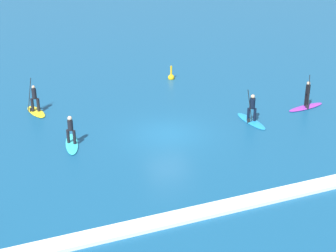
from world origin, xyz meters
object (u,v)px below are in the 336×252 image
object	(u,v)px
surfer_on_yellow_board	(35,106)
surfer_on_teal_board	(71,139)
surfer_on_blue_board	(252,114)
marker_buoy	(171,77)
surfer_on_purple_board	(307,102)

from	to	relation	value
surfer_on_yellow_board	surfer_on_teal_board	xyz separation A→B (m)	(1.15, -5.67, -0.06)
surfer_on_blue_board	surfer_on_teal_board	world-z (taller)	surfer_on_blue_board
marker_buoy	surfer_on_blue_board	bearing A→B (deg)	-82.11
surfer_on_blue_board	surfer_on_teal_board	xyz separation A→B (m)	(-10.91, 0.84, -0.11)
surfer_on_yellow_board	marker_buoy	world-z (taller)	surfer_on_yellow_board
surfer_on_yellow_board	marker_buoy	xyz separation A→B (m)	(10.72, 3.19, -0.25)
surfer_on_blue_board	surfer_on_teal_board	distance (m)	10.95
surfer_on_purple_board	marker_buoy	distance (m)	10.77
surfer_on_teal_board	marker_buoy	xyz separation A→B (m)	(9.57, 8.86, -0.19)
surfer_on_yellow_board	surfer_on_teal_board	distance (m)	5.79
surfer_on_blue_board	marker_buoy	size ratio (longest dim) A/B	2.47
surfer_on_blue_board	surfer_on_purple_board	bearing A→B (deg)	96.82
surfer_on_teal_board	surfer_on_yellow_board	bearing A→B (deg)	21.36
surfer_on_blue_board	surfer_on_purple_board	xyz separation A→B (m)	(4.58, 0.72, -0.06)
marker_buoy	surfer_on_purple_board	bearing A→B (deg)	-56.58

